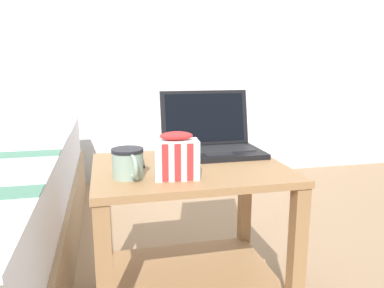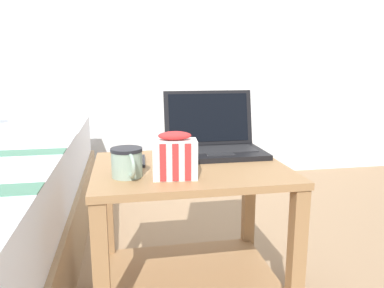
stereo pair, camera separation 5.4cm
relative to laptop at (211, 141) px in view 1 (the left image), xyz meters
name	(u,v)px [view 1 (the left image)]	position (x,y,z in m)	size (l,w,h in m)	color
back_wall	(138,7)	(-0.12, 1.46, 0.67)	(8.00, 0.05, 2.50)	silver
bedside_table	(190,220)	(-0.12, -0.16, -0.24)	(0.62, 0.49, 0.53)	#997047
laptop	(211,141)	(0.00, 0.00, 0.00)	(0.35, 0.26, 0.22)	black
mug_front_left	(128,162)	(-0.32, -0.25, 0.00)	(0.09, 0.13, 0.09)	#8CA593
snack_bag	(176,157)	(-0.19, -0.29, 0.02)	(0.13, 0.09, 0.14)	silver
cell_phone	(132,162)	(-0.30, -0.09, -0.04)	(0.08, 0.15, 0.01)	black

